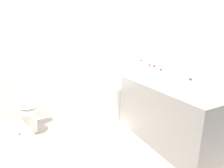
{
  "coord_description": "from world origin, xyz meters",
  "views": [
    {
      "loc": [
        -0.6,
        -2.26,
        1.58
      ],
      "look_at": [
        0.58,
        0.01,
        0.84
      ],
      "focal_mm": 30.22,
      "sensor_mm": 36.0,
      "label": 1
    }
  ],
  "objects_px": {
    "sink_faucet": "(178,82)",
    "drinking_glass_2": "(199,92)",
    "water_bottle_2": "(154,74)",
    "water_bottle_4": "(161,76)",
    "soap_dish": "(140,76)",
    "toilet_paper_roll": "(15,133)",
    "bathtub": "(98,100)",
    "drinking_glass_0": "(147,75)",
    "water_bottle_0": "(190,87)",
    "toilet": "(27,108)",
    "water_bottle_3": "(149,73)",
    "bath_mat": "(118,128)",
    "sink_basin": "(168,84)",
    "drinking_glass_3": "(209,96)",
    "water_bottle_1": "(141,68)",
    "drinking_glass_1": "(182,87)"
  },
  "relations": [
    {
      "from": "sink_faucet",
      "to": "drinking_glass_2",
      "type": "relative_size",
      "value": 1.56
    },
    {
      "from": "drinking_glass_2",
      "to": "water_bottle_2",
      "type": "bearing_deg",
      "value": 92.7
    },
    {
      "from": "water_bottle_2",
      "to": "water_bottle_4",
      "type": "relative_size",
      "value": 1.27
    },
    {
      "from": "soap_dish",
      "to": "toilet_paper_roll",
      "type": "bearing_deg",
      "value": 163.95
    },
    {
      "from": "bathtub",
      "to": "soap_dish",
      "type": "height_order",
      "value": "bathtub"
    },
    {
      "from": "soap_dish",
      "to": "drinking_glass_0",
      "type": "bearing_deg",
      "value": -60.12
    },
    {
      "from": "sink_faucet",
      "to": "drinking_glass_2",
      "type": "xyz_separation_m",
      "value": [
        -0.17,
        -0.45,
        0.01
      ]
    },
    {
      "from": "bathtub",
      "to": "water_bottle_2",
      "type": "height_order",
      "value": "bathtub"
    },
    {
      "from": "water_bottle_0",
      "to": "drinking_glass_2",
      "type": "distance_m",
      "value": 0.13
    },
    {
      "from": "sink_faucet",
      "to": "toilet_paper_roll",
      "type": "relative_size",
      "value": 1.38
    },
    {
      "from": "toilet",
      "to": "water_bottle_3",
      "type": "xyz_separation_m",
      "value": [
        1.69,
        -0.87,
        0.56
      ]
    },
    {
      "from": "bath_mat",
      "to": "toilet",
      "type": "bearing_deg",
      "value": 155.52
    },
    {
      "from": "sink_basin",
      "to": "water_bottle_3",
      "type": "distance_m",
      "value": 0.41
    },
    {
      "from": "toilet",
      "to": "water_bottle_4",
      "type": "relative_size",
      "value": 4.0
    },
    {
      "from": "drinking_glass_2",
      "to": "drinking_glass_3",
      "type": "distance_m",
      "value": 0.12
    },
    {
      "from": "sink_basin",
      "to": "drinking_glass_2",
      "type": "distance_m",
      "value": 0.45
    },
    {
      "from": "water_bottle_4",
      "to": "drinking_glass_3",
      "type": "height_order",
      "value": "water_bottle_4"
    },
    {
      "from": "water_bottle_1",
      "to": "soap_dish",
      "type": "xyz_separation_m",
      "value": [
        -0.07,
        -0.08,
        -0.11
      ]
    },
    {
      "from": "water_bottle_2",
      "to": "drinking_glass_3",
      "type": "bearing_deg",
      "value": -87.06
    },
    {
      "from": "drinking_glass_0",
      "to": "toilet_paper_roll",
      "type": "distance_m",
      "value": 2.25
    },
    {
      "from": "drinking_glass_0",
      "to": "bath_mat",
      "type": "xyz_separation_m",
      "value": [
        -0.46,
        0.13,
        -0.89
      ]
    },
    {
      "from": "water_bottle_2",
      "to": "toilet_paper_roll",
      "type": "distance_m",
      "value": 2.29
    },
    {
      "from": "sink_faucet",
      "to": "drinking_glass_3",
      "type": "relative_size",
      "value": 1.72
    },
    {
      "from": "toilet",
      "to": "water_bottle_2",
      "type": "distance_m",
      "value": 2.03
    },
    {
      "from": "water_bottle_1",
      "to": "toilet_paper_roll",
      "type": "distance_m",
      "value": 2.24
    },
    {
      "from": "toilet",
      "to": "water_bottle_0",
      "type": "relative_size",
      "value": 4.16
    },
    {
      "from": "toilet",
      "to": "drinking_glass_1",
      "type": "bearing_deg",
      "value": 43.7
    },
    {
      "from": "sink_faucet",
      "to": "water_bottle_1",
      "type": "height_order",
      "value": "water_bottle_1"
    },
    {
      "from": "water_bottle_4",
      "to": "drinking_glass_0",
      "type": "distance_m",
      "value": 0.31
    },
    {
      "from": "toilet",
      "to": "soap_dish",
      "type": "height_order",
      "value": "soap_dish"
    },
    {
      "from": "sink_faucet",
      "to": "soap_dish",
      "type": "height_order",
      "value": "sink_faucet"
    },
    {
      "from": "water_bottle_0",
      "to": "water_bottle_4",
      "type": "bearing_deg",
      "value": 84.65
    },
    {
      "from": "bathtub",
      "to": "toilet_paper_roll",
      "type": "bearing_deg",
      "value": -177.37
    },
    {
      "from": "water_bottle_0",
      "to": "water_bottle_4",
      "type": "distance_m",
      "value": 0.57
    },
    {
      "from": "drinking_glass_2",
      "to": "bath_mat",
      "type": "distance_m",
      "value": 1.49
    },
    {
      "from": "drinking_glass_2",
      "to": "soap_dish",
      "type": "height_order",
      "value": "drinking_glass_2"
    },
    {
      "from": "water_bottle_2",
      "to": "drinking_glass_2",
      "type": "bearing_deg",
      "value": -87.3
    },
    {
      "from": "water_bottle_0",
      "to": "drinking_glass_3",
      "type": "xyz_separation_m",
      "value": [
        0.01,
        -0.25,
        -0.04
      ]
    },
    {
      "from": "water_bottle_2",
      "to": "soap_dish",
      "type": "xyz_separation_m",
      "value": [
        0.03,
        0.36,
        -0.1
      ]
    },
    {
      "from": "drinking_glass_1",
      "to": "drinking_glass_3",
      "type": "relative_size",
      "value": 1.14
    },
    {
      "from": "soap_dish",
      "to": "toilet_paper_roll",
      "type": "distance_m",
      "value": 2.16
    },
    {
      "from": "water_bottle_0",
      "to": "water_bottle_1",
      "type": "distance_m",
      "value": 1.06
    },
    {
      "from": "drinking_glass_2",
      "to": "soap_dish",
      "type": "relative_size",
      "value": 1.08
    },
    {
      "from": "water_bottle_0",
      "to": "bath_mat",
      "type": "height_order",
      "value": "water_bottle_0"
    },
    {
      "from": "sink_basin",
      "to": "water_bottle_0",
      "type": "distance_m",
      "value": 0.33
    },
    {
      "from": "water_bottle_3",
      "to": "drinking_glass_0",
      "type": "relative_size",
      "value": 2.72
    },
    {
      "from": "water_bottle_0",
      "to": "drinking_glass_0",
      "type": "relative_size",
      "value": 2.09
    },
    {
      "from": "water_bottle_3",
      "to": "drinking_glass_2",
      "type": "height_order",
      "value": "water_bottle_3"
    },
    {
      "from": "water_bottle_4",
      "to": "sink_basin",
      "type": "bearing_deg",
      "value": -105.94
    },
    {
      "from": "bathtub",
      "to": "drinking_glass_3",
      "type": "height_order",
      "value": "bathtub"
    }
  ]
}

